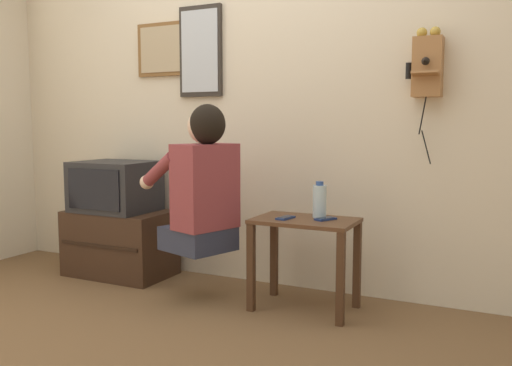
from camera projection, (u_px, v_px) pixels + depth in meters
ground_plane at (175, 343)px, 2.63m from camera, size 14.00×14.00×0.00m
wall_back at (272, 91)px, 3.52m from camera, size 6.80×0.05×2.55m
side_table at (305, 239)px, 3.08m from camera, size 0.57×0.37×0.53m
person at (202, 183)px, 3.18m from camera, size 0.61×0.51×0.87m
tv_stand at (120, 243)px, 3.81m from camera, size 0.72×0.45×0.46m
television at (115, 186)px, 3.77m from camera, size 0.53×0.44×0.35m
wall_phone_antique at (427, 65)px, 3.00m from camera, size 0.20×0.18×0.76m
framed_picture at (162, 49)px, 3.81m from camera, size 0.41×0.03×0.37m
wall_mirror at (201, 51)px, 3.67m from camera, size 0.32×0.03×0.61m
cell_phone_held at (286, 218)px, 3.06m from camera, size 0.08×0.13×0.01m
cell_phone_spare at (325, 219)px, 3.03m from camera, size 0.11×0.14×0.01m
water_bottle at (320, 201)px, 3.10m from camera, size 0.08×0.08×0.21m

